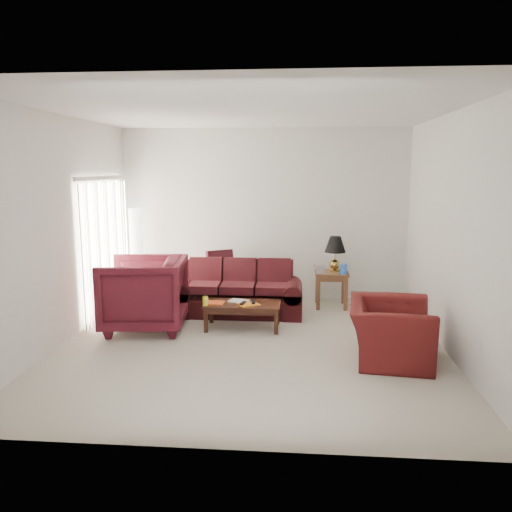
{
  "coord_description": "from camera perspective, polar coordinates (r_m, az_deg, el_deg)",
  "views": [
    {
      "loc": [
        0.59,
        -6.26,
        2.28
      ],
      "look_at": [
        0.0,
        0.85,
        1.05
      ],
      "focal_mm": 35.0,
      "sensor_mm": 36.0,
      "label": 1
    }
  ],
  "objects": [
    {
      "name": "clock",
      "position": [
        8.27,
        7.4,
        -1.53
      ],
      "size": [
        0.14,
        0.05,
        0.14
      ],
      "primitive_type": "cube",
      "rotation": [
        0.0,
        0.0,
        0.04
      ],
      "color": "#B3B3B7",
      "rests_on": "end_table"
    },
    {
      "name": "sofa",
      "position": [
        7.97,
        -1.99,
        -3.76
      ],
      "size": [
        2.06,
        0.97,
        0.83
      ],
      "primitive_type": null,
      "rotation": [
        0.0,
        0.0,
        0.05
      ],
      "color": "black",
      "rests_on": "ground"
    },
    {
      "name": "armchair_right",
      "position": [
        6.3,
        15.05,
        -8.33
      ],
      "size": [
        1.09,
        1.21,
        0.72
      ],
      "primitive_type": "imported",
      "rotation": [
        0.0,
        0.0,
        1.45
      ],
      "color": "#430F0F",
      "rests_on": "ground"
    },
    {
      "name": "magazine_white",
      "position": [
        7.34,
        -2.02,
        -5.15
      ],
      "size": [
        0.33,
        0.28,
        0.02
      ],
      "primitive_type": "cube",
      "rotation": [
        0.0,
        0.0,
        -0.35
      ],
      "color": "white",
      "rests_on": "coffee_table"
    },
    {
      "name": "blinds",
      "position": [
        8.22,
        -16.79,
        0.98
      ],
      "size": [
        0.1,
        2.0,
        2.16
      ],
      "primitive_type": "cube",
      "color": "silver",
      "rests_on": "ground"
    },
    {
      "name": "magazine_red",
      "position": [
        7.25,
        -4.78,
        -5.36
      ],
      "size": [
        0.3,
        0.24,
        0.02
      ],
      "primitive_type": "cube",
      "rotation": [
        0.0,
        0.0,
        -0.09
      ],
      "color": "#C34013",
      "rests_on": "coffee_table"
    },
    {
      "name": "picture_frame",
      "position": [
        8.57,
        7.25,
        -1.04
      ],
      "size": [
        0.21,
        0.21,
        0.05
      ],
      "primitive_type": "cube",
      "rotation": [
        1.36,
        0.0,
        0.63
      ],
      "color": "#B8B9BD",
      "rests_on": "end_table"
    },
    {
      "name": "floor",
      "position": [
        6.69,
        -0.61,
        -10.16
      ],
      "size": [
        5.0,
        5.0,
        0.0
      ],
      "primitive_type": "plane",
      "color": "beige",
      "rests_on": "ground"
    },
    {
      "name": "remote_a",
      "position": [
        7.16,
        -1.51,
        -5.37
      ],
      "size": [
        0.08,
        0.17,
        0.02
      ],
      "primitive_type": "cube",
      "rotation": [
        0.0,
        0.0,
        -0.21
      ],
      "color": "black",
      "rests_on": "coffee_table"
    },
    {
      "name": "floor_lamp",
      "position": [
        8.81,
        -13.43,
        0.05
      ],
      "size": [
        0.32,
        0.32,
        1.66
      ],
      "primitive_type": null,
      "rotation": [
        0.0,
        0.0,
        -0.19
      ],
      "color": "silver",
      "rests_on": "ground"
    },
    {
      "name": "table_lamp",
      "position": [
        8.45,
        9.01,
        0.23
      ],
      "size": [
        0.46,
        0.46,
        0.59
      ],
      "primitive_type": null,
      "rotation": [
        0.0,
        0.0,
        0.39
      ],
      "color": "#B88C39",
      "rests_on": "end_table"
    },
    {
      "name": "armchair_left",
      "position": [
        7.37,
        -12.67,
        -4.21
      ],
      "size": [
        1.26,
        1.24,
        1.05
      ],
      "primitive_type": "imported",
      "rotation": [
        0.0,
        0.0,
        -1.47
      ],
      "color": "#420F18",
      "rests_on": "ground"
    },
    {
      "name": "magazine_orange",
      "position": [
        7.15,
        -0.82,
        -5.56
      ],
      "size": [
        0.34,
        0.32,
        0.02
      ],
      "primitive_type": "cube",
      "rotation": [
        0.0,
        0.0,
        0.6
      ],
      "color": "orange",
      "rests_on": "coffee_table"
    },
    {
      "name": "yellow_glass",
      "position": [
        7.15,
        -5.82,
        -5.13
      ],
      "size": [
        0.1,
        0.1,
        0.13
      ],
      "primitive_type": "cylinder",
      "rotation": [
        0.0,
        0.0,
        -0.35
      ],
      "color": "yellow",
      "rests_on": "coffee_table"
    },
    {
      "name": "coffee_table",
      "position": [
        7.31,
        -1.55,
        -6.84
      ],
      "size": [
        1.11,
        0.58,
        0.38
      ],
      "primitive_type": null,
      "rotation": [
        0.0,
        0.0,
        -0.03
      ],
      "color": "black",
      "rests_on": "ground"
    },
    {
      "name": "throw_pillow",
      "position": [
        8.63,
        -4.11,
        -0.83
      ],
      "size": [
        0.5,
        0.42,
        0.47
      ],
      "primitive_type": "cube",
      "rotation": [
        -0.21,
        0.0,
        0.52
      ],
      "color": "black",
      "rests_on": "sofa"
    },
    {
      "name": "remote_b",
      "position": [
        7.22,
        -0.27,
        -5.24
      ],
      "size": [
        0.06,
        0.17,
        0.02
      ],
      "primitive_type": "cube",
      "rotation": [
        0.0,
        0.0,
        0.04
      ],
      "color": "black",
      "rests_on": "coffee_table"
    },
    {
      "name": "end_table",
      "position": [
        8.51,
        8.58,
        -3.77
      ],
      "size": [
        0.58,
        0.58,
        0.6
      ],
      "primitive_type": null,
      "rotation": [
        0.0,
        0.0,
        -0.06
      ],
      "color": "#532D1C",
      "rests_on": "ground"
    },
    {
      "name": "blue_canister",
      "position": [
        8.27,
        9.96,
        -1.47
      ],
      "size": [
        0.12,
        0.12,
        0.17
      ],
      "primitive_type": "cylinder",
      "rotation": [
        0.0,
        0.0,
        0.07
      ],
      "color": "#1B4AB0",
      "rests_on": "end_table"
    }
  ]
}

